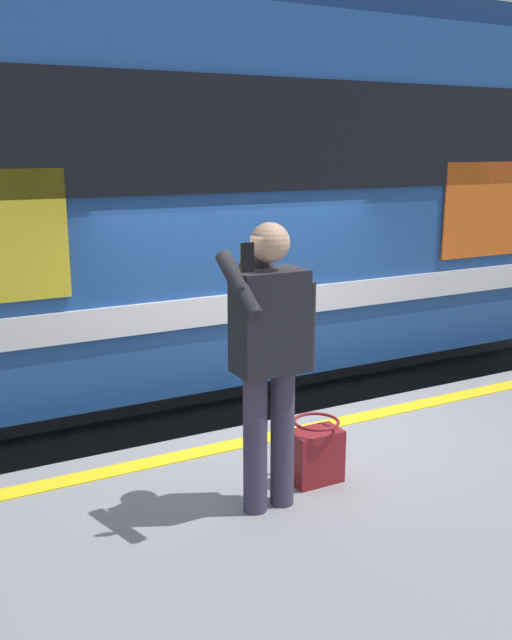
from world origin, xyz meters
TOP-DOWN VIEW (x-y plane):
  - ground_plane at (0.00, 0.00)m, footprint 24.24×24.24m
  - platform at (0.00, 2.17)m, footprint 13.28×4.34m
  - safety_line at (0.00, 0.30)m, footprint 13.02×0.16m
  - track_rail_near at (0.00, -1.36)m, footprint 17.27×0.08m
  - track_rail_far at (0.00, -2.80)m, footprint 17.27×0.08m
  - train_carriage at (-0.36, -2.07)m, footprint 13.40×2.86m
  - passenger at (0.77, 1.17)m, footprint 0.57×0.55m
  - handbag at (0.35, 1.04)m, footprint 0.32×0.29m

SIDE VIEW (x-z plane):
  - ground_plane at x=0.00m, z-range 0.00..0.00m
  - track_rail_near at x=0.00m, z-range 0.00..0.16m
  - track_rail_far at x=0.00m, z-range 0.00..0.16m
  - platform at x=0.00m, z-range 0.00..0.89m
  - safety_line at x=0.00m, z-range 0.89..0.90m
  - handbag at x=0.35m, z-range 0.87..1.28m
  - passenger at x=0.77m, z-range 1.04..2.72m
  - train_carriage at x=-0.36m, z-range 0.54..4.68m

